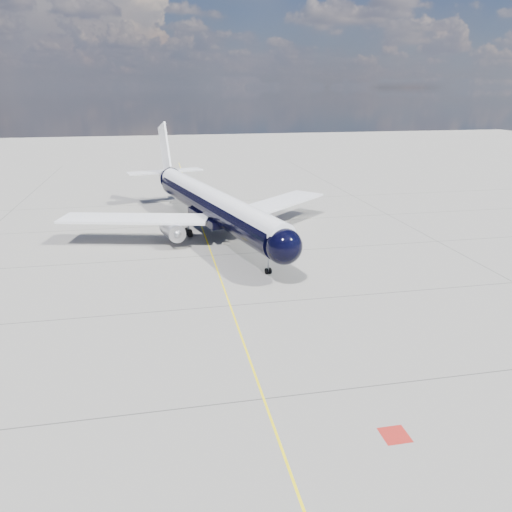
% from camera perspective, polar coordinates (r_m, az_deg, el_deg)
% --- Properties ---
extents(ground, '(320.00, 320.00, 0.00)m').
position_cam_1_polar(ground, '(65.47, -5.53, 1.43)').
color(ground, gray).
rests_on(ground, ground).
extents(taxiway_centerline, '(0.16, 160.00, 0.01)m').
position_cam_1_polar(taxiway_centerline, '(60.73, -5.04, 0.07)').
color(taxiway_centerline, yellow).
rests_on(taxiway_centerline, ground).
extents(red_marking, '(1.60, 1.60, 0.01)m').
position_cam_1_polar(red_marking, '(32.11, 15.58, -19.10)').
color(red_marking, maroon).
rests_on(red_marking, ground).
extents(main_airliner, '(38.60, 47.78, 14.01)m').
position_cam_1_polar(main_airliner, '(68.87, -5.29, 6.05)').
color(main_airliner, black).
rests_on(main_airliner, ground).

